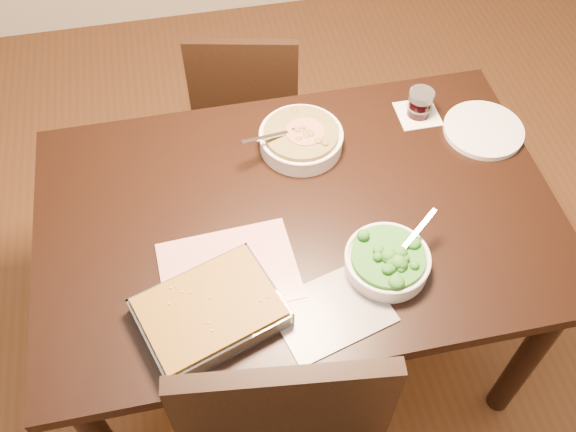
% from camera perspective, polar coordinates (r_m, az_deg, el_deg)
% --- Properties ---
extents(ground, '(4.00, 4.00, 0.00)m').
position_cam_1_polar(ground, '(2.36, 0.71, -10.74)').
color(ground, '#4E2D16').
rests_on(ground, ground).
extents(table, '(1.40, 0.90, 0.75)m').
position_cam_1_polar(table, '(1.80, 0.91, -1.50)').
color(table, black).
rests_on(table, ground).
extents(magazine_a, '(0.35, 0.27, 0.01)m').
position_cam_1_polar(magazine_a, '(1.62, -5.28, -4.86)').
color(magazine_a, '#C5384A').
rests_on(magazine_a, table).
extents(magazine_b, '(0.31, 0.26, 0.00)m').
position_cam_1_polar(magazine_b, '(1.56, 3.90, -8.45)').
color(magazine_b, '#282930').
rests_on(magazine_b, table).
extents(coaster, '(0.12, 0.12, 0.00)m').
position_cam_1_polar(coaster, '(2.01, 11.45, 8.88)').
color(coaster, white).
rests_on(coaster, table).
extents(stew_bowl, '(0.26, 0.24, 0.09)m').
position_cam_1_polar(stew_bowl, '(1.86, 1.17, 6.92)').
color(stew_bowl, white).
rests_on(stew_bowl, table).
extents(broccoli_bowl, '(0.22, 0.22, 0.08)m').
position_cam_1_polar(broccoli_bowl, '(1.62, 8.81, -3.92)').
color(broccoli_bowl, white).
rests_on(broccoli_bowl, table).
extents(baking_dish, '(0.38, 0.33, 0.06)m').
position_cam_1_polar(baking_dish, '(1.54, -6.94, -8.47)').
color(baking_dish, silver).
rests_on(baking_dish, table).
extents(wine_tumbler, '(0.07, 0.07, 0.08)m').
position_cam_1_polar(wine_tumbler, '(1.98, 11.66, 9.83)').
color(wine_tumbler, black).
rests_on(wine_tumbler, coaster).
extents(dinner_plate, '(0.24, 0.24, 0.02)m').
position_cam_1_polar(dinner_plate, '(2.00, 16.98, 7.33)').
color(dinner_plate, silver).
rests_on(dinner_plate, table).
extents(chair_far, '(0.45, 0.45, 0.81)m').
position_cam_1_polar(chair_far, '(2.45, -3.67, 10.05)').
color(chair_far, black).
rests_on(chair_far, ground).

